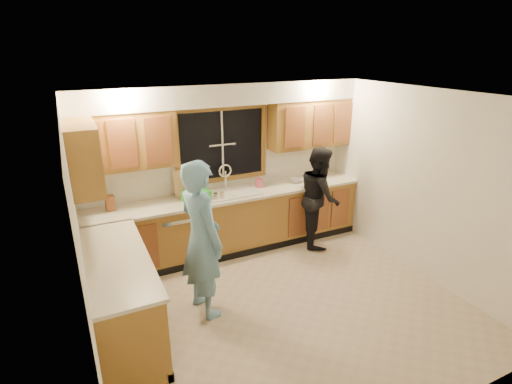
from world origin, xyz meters
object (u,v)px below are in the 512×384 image
dishwasher (177,236)px  soap_bottle (259,181)px  bowl (297,180)px  man (202,240)px  stove (129,328)px  sink (231,197)px  dish_crate (196,196)px  woman (319,197)px  knife_block (110,203)px

dishwasher → soap_bottle: (1.36, 0.08, 0.61)m
bowl → man: bearing=-147.3°
man → dishwasher: bearing=-13.1°
man → stove: bearing=108.7°
sink → dish_crate: bearing=-172.7°
woman → dish_crate: (-1.87, 0.32, 0.21)m
knife_block → bowl: knife_block is taller
dish_crate → bowl: bearing=3.6°
man → woman: bearing=-80.4°
knife_block → dishwasher: bearing=-13.9°
sink → man: (-0.87, -1.27, 0.07)m
soap_bottle → bowl: soap_bottle is taller
dish_crate → bowl: dish_crate is taller
dishwasher → man: size_ratio=0.44×
dish_crate → soap_bottle: soap_bottle is taller
sink → dish_crate: (-0.54, -0.07, 0.13)m
woman → bowl: size_ratio=7.24×
dishwasher → bowl: bearing=1.5°
stove → man: 1.19m
man → woman: 2.37m
sink → woman: woman is taller
sink → man: size_ratio=0.46×
knife_block → sink: bearing=-9.8°
sink → knife_block: sink is taller
bowl → dishwasher: bearing=-178.5°
dishwasher → dish_crate: dish_crate is taller
stove → dish_crate: bearing=54.4°
stove → woman: bearing=24.7°
stove → dish_crate: size_ratio=2.81×
bowl → soap_bottle: bearing=177.4°
man → bowl: size_ratio=8.60×
bowl → stove: bearing=-147.9°
stove → man: size_ratio=0.48×
dishwasher → woman: bearing=-9.8°
dishwasher → bowl: size_ratio=3.78×
dish_crate → man: bearing=-105.2°
woman → soap_bottle: woman is taller
dishwasher → woman: (2.17, -0.38, 0.37)m
man → dish_crate: man is taller
dishwasher → knife_block: 1.04m
stove → knife_block: size_ratio=4.34×
dish_crate → soap_bottle: (1.05, 0.14, 0.02)m
stove → knife_block: bearing=86.4°
sink → knife_block: size_ratio=4.15×
dish_crate → soap_bottle: 1.06m
sink → woman: size_ratio=0.55×
soap_bottle → dish_crate: bearing=-172.6°
stove → woman: woman is taller
woman → soap_bottle: (-0.82, 0.46, 0.23)m
dishwasher → man: 1.36m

